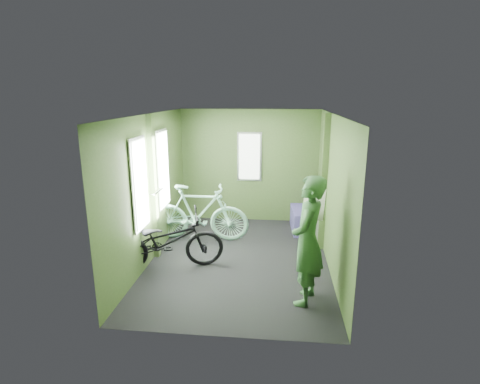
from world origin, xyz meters
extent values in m
plane|color=black|center=(0.00, 0.00, 0.00)|extent=(4.00, 4.00, 0.00)
cube|color=silver|center=(0.00, 0.00, 2.30)|extent=(2.80, 4.00, 0.02)
cube|color=#3B5226|center=(0.00, 2.00, 1.15)|extent=(2.80, 0.02, 2.30)
cube|color=#3B5226|center=(0.00, -2.00, 1.15)|extent=(2.80, 0.02, 2.30)
cube|color=#3B5226|center=(-1.40, 0.00, 1.15)|extent=(0.02, 4.00, 2.30)
cube|color=#3B5226|center=(1.40, 0.00, 1.15)|extent=(0.02, 4.00, 2.30)
cube|color=#3B5226|center=(-1.36, 0.00, 1.15)|extent=(0.08, 0.12, 2.30)
cube|color=silver|center=(-1.35, -0.55, 1.35)|extent=(0.02, 0.56, 1.34)
cube|color=silver|center=(-1.35, 0.55, 1.35)|extent=(0.02, 0.56, 1.34)
cube|color=white|center=(-1.34, -0.55, 1.88)|extent=(0.00, 0.12, 0.12)
cube|color=white|center=(-1.34, 0.55, 1.88)|extent=(0.00, 0.12, 0.12)
cylinder|color=silver|center=(-1.29, 0.00, 1.10)|extent=(0.03, 0.40, 0.03)
cube|color=#3B5226|center=(1.35, 0.60, 1.15)|extent=(0.10, 0.10, 2.30)
cube|color=white|center=(1.38, 0.90, 1.85)|extent=(0.02, 0.40, 0.50)
cube|color=silver|center=(0.00, 1.96, 1.35)|extent=(0.50, 0.02, 1.00)
imported|color=black|center=(-1.06, -0.44, 0.00)|extent=(1.84, 1.15, 0.96)
imported|color=#94D8BE|center=(-0.80, 0.70, 0.00)|extent=(1.80, 0.71, 1.15)
imported|color=#325D33|center=(0.97, -1.15, 0.83)|extent=(0.55, 0.69, 1.66)
cube|color=silver|center=(1.05, -0.87, 1.23)|extent=(0.31, 0.24, 0.38)
cube|color=slate|center=(1.26, 0.80, 0.46)|extent=(0.27, 0.38, 0.91)
cube|color=navy|center=(1.12, 1.45, 0.21)|extent=(0.53, 0.88, 0.43)
cube|color=navy|center=(1.33, 1.45, 0.67)|extent=(0.11, 0.86, 0.48)
camera|label=1|loc=(0.58, -5.54, 2.60)|focal=28.00mm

